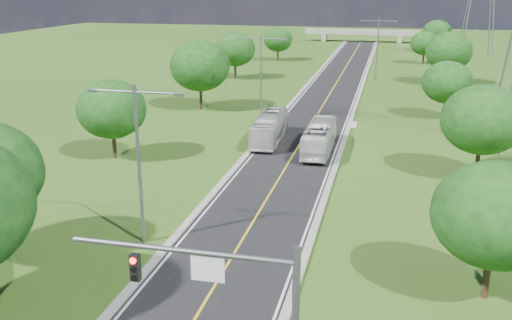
{
  "coord_description": "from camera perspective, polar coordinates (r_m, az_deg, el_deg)",
  "views": [
    {
      "loc": [
        8.47,
        -18.26,
        15.78
      ],
      "look_at": [
        -0.89,
        21.17,
        3.0
      ],
      "focal_mm": 40.0,
      "sensor_mm": 36.0,
      "label": 1
    }
  ],
  "objects": [
    {
      "name": "tree_rb",
      "position": [
        50.03,
        21.72,
        3.75
      ],
      "size": [
        6.72,
        6.72,
        7.82
      ],
      "color": "black",
      "rests_on": "ground"
    },
    {
      "name": "tree_ra",
      "position": [
        30.88,
        22.78,
        -5.08
      ],
      "size": [
        6.3,
        6.3,
        7.33
      ],
      "color": "black",
      "rests_on": "ground"
    },
    {
      "name": "signal_mast",
      "position": [
        20.95,
        -1.88,
        -13.76
      ],
      "size": [
        8.54,
        0.33,
        7.2
      ],
      "color": "slate",
      "rests_on": "ground"
    },
    {
      "name": "bus_outbound",
      "position": [
        54.93,
        6.36,
        2.28
      ],
      "size": [
        2.44,
        10.07,
        2.8
      ],
      "primitive_type": "imported",
      "rotation": [
        0.0,
        0.0,
        3.15
      ],
      "color": "silver",
      "rests_on": "road"
    },
    {
      "name": "tree_rc",
      "position": [
        71.49,
        18.58,
        7.38
      ],
      "size": [
        5.88,
        5.88,
        6.84
      ],
      "color": "black",
      "rests_on": "ground"
    },
    {
      "name": "tree_lb",
      "position": [
        53.51,
        -14.25,
        4.95
      ],
      "size": [
        6.3,
        6.3,
        7.33
      ],
      "color": "black",
      "rests_on": "ground"
    },
    {
      "name": "tree_ld",
      "position": [
        96.32,
        -2.1,
        11.04
      ],
      "size": [
        6.72,
        6.72,
        7.82
      ],
      "color": "black",
      "rests_on": "ground"
    },
    {
      "name": "streetlight_mid_left",
      "position": [
        65.64,
        0.47,
        8.88
      ],
      "size": [
        5.9,
        0.25,
        10.0
      ],
      "color": "slate",
      "rests_on": "ground"
    },
    {
      "name": "speed_limit_sign",
      "position": [
        58.1,
        9.74,
        3.12
      ],
      "size": [
        0.55,
        0.09,
        2.4
      ],
      "color": "slate",
      "rests_on": "ground"
    },
    {
      "name": "streetlight_far_right",
      "position": [
        96.8,
        12.06,
        11.29
      ],
      "size": [
        5.9,
        0.25,
        10.0
      ],
      "color": "slate",
      "rests_on": "ground"
    },
    {
      "name": "streetlight_near_left",
      "position": [
        34.96,
        -11.7,
        0.79
      ],
      "size": [
        5.9,
        0.25,
        10.0
      ],
      "color": "slate",
      "rests_on": "ground"
    },
    {
      "name": "road",
      "position": [
        86.14,
        7.54,
        6.81
      ],
      "size": [
        8.0,
        150.0,
        0.06
      ],
      "primitive_type": "cube",
      "color": "black",
      "rests_on": "ground"
    },
    {
      "name": "curb_right",
      "position": [
        85.81,
        10.38,
        6.69
      ],
      "size": [
        0.5,
        150.0,
        0.22
      ],
      "primitive_type": "cube",
      "color": "gray",
      "rests_on": "ground"
    },
    {
      "name": "bus_inbound",
      "position": [
        58.13,
        1.36,
        3.23
      ],
      "size": [
        2.75,
        10.11,
        2.79
      ],
      "primitive_type": "imported",
      "rotation": [
        0.0,
        0.0,
        0.04
      ],
      "color": "silver",
      "rests_on": "road"
    },
    {
      "name": "tree_le",
      "position": [
        119.06,
        2.22,
        11.97
      ],
      "size": [
        5.88,
        5.88,
        6.84
      ],
      "color": "black",
      "rests_on": "ground"
    },
    {
      "name": "tree_re",
      "position": [
        119.0,
        16.51,
        11.13
      ],
      "size": [
        5.46,
        5.46,
        6.35
      ],
      "color": "black",
      "rests_on": "ground"
    },
    {
      "name": "curb_left",
      "position": [
        86.65,
        4.73,
        7.02
      ],
      "size": [
        0.5,
        150.0,
        0.22
      ],
      "primitive_type": "cube",
      "color": "gray",
      "rests_on": "ground"
    },
    {
      "name": "overpass",
      "position": [
        159.05,
        10.5,
        12.39
      ],
      "size": [
        30.0,
        3.0,
        3.2
      ],
      "color": "gray",
      "rests_on": "ground"
    },
    {
      "name": "tree_rf",
      "position": [
        139.04,
        17.65,
        12.11
      ],
      "size": [
        6.3,
        6.3,
        7.33
      ],
      "color": "black",
      "rests_on": "ground"
    },
    {
      "name": "tree_lc",
      "position": [
        72.9,
        -5.64,
        9.37
      ],
      "size": [
        7.56,
        7.56,
        8.79
      ],
      "color": "black",
      "rests_on": "ground"
    },
    {
      "name": "tree_rd",
      "position": [
        95.23,
        18.72,
        10.26
      ],
      "size": [
        7.14,
        7.14,
        8.3
      ],
      "color": "black",
      "rests_on": "ground"
    },
    {
      "name": "ground",
      "position": [
        80.29,
        7.08,
        6.03
      ],
      "size": [
        260.0,
        260.0,
        0.0
      ],
      "primitive_type": "plane",
      "color": "#274B15",
      "rests_on": "ground"
    }
  ]
}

